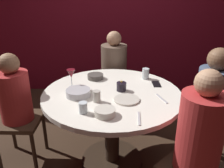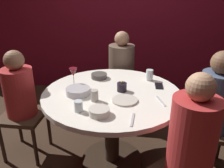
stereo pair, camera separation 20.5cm
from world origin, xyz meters
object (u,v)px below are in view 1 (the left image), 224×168
(cell_phone, at_px, (156,84))
(cup_by_left_diner, at_px, (83,108))
(bowl_salad_center, at_px, (105,112))
(cup_near_candle, at_px, (146,74))
(seated_diner_left, at_px, (15,98))
(seated_diner_back, at_px, (114,67))
(seated_diner_front_right, at_px, (200,136))
(candle_holder, at_px, (121,87))
(dinner_plate, at_px, (127,99))
(dining_table, at_px, (112,109))
(cup_by_right_diner, at_px, (97,96))
(seated_diner_right, at_px, (212,98))
(bowl_serving_large, at_px, (78,93))
(bowl_small_white, at_px, (95,76))
(wine_glass, at_px, (71,75))

(cell_phone, height_order, cup_by_left_diner, cup_by_left_diner)
(bowl_salad_center, bearing_deg, cup_near_candle, 63.25)
(seated_diner_left, bearing_deg, cup_near_candle, 15.48)
(seated_diner_back, distance_m, seated_diner_front_right, 1.55)
(candle_holder, height_order, bowl_salad_center, candle_holder)
(seated_diner_left, xyz_separation_m, dinner_plate, (1.01, -0.15, 0.08))
(dining_table, xyz_separation_m, cup_by_right_diner, (-0.12, -0.18, 0.22))
(seated_diner_left, bearing_deg, seated_diner_back, 43.72)
(cup_by_right_diner, bearing_deg, cup_by_left_diner, -114.70)
(seated_diner_right, distance_m, seated_diner_front_right, 0.66)
(seated_diner_right, bearing_deg, seated_diner_back, -43.70)
(bowl_salad_center, bearing_deg, cup_by_left_diner, 168.89)
(candle_holder, relative_size, bowl_salad_center, 0.64)
(cup_near_candle, xyz_separation_m, cup_by_left_diner, (-0.53, -0.70, -0.01))
(bowl_serving_large, bearing_deg, bowl_salad_center, -52.29)
(seated_diner_right, height_order, candle_holder, seated_diner_right)
(seated_diner_left, bearing_deg, cup_by_right_diner, -13.23)
(bowl_serving_large, xyz_separation_m, cup_near_candle, (0.62, 0.41, 0.03))
(bowl_small_white, bearing_deg, dining_table, -61.08)
(candle_holder, bearing_deg, dinner_plate, -77.53)
(seated_diner_front_right, bearing_deg, cup_by_right_diner, 14.91)
(cell_phone, bearing_deg, cup_near_candle, 119.30)
(seated_diner_left, xyz_separation_m, cup_by_right_diner, (0.76, -0.18, 0.12))
(seated_diner_right, bearing_deg, cup_by_right_diner, 10.16)
(seated_diner_left, relative_size, candle_holder, 11.24)
(dinner_plate, bearing_deg, seated_diner_front_right, -43.38)
(bowl_salad_center, distance_m, cup_by_right_diner, 0.23)
(seated_diner_back, bearing_deg, seated_diner_right, 46.30)
(dinner_plate, distance_m, cell_phone, 0.45)
(seated_diner_left, xyz_separation_m, bowl_small_white, (0.71, 0.32, 0.10))
(seated_diner_front_right, relative_size, cup_near_candle, 11.06)
(cell_phone, height_order, bowl_small_white, bowl_small_white)
(dining_table, distance_m, cup_by_left_diner, 0.47)
(seated_diner_left, distance_m, wine_glass, 0.56)
(seated_diner_right, height_order, wine_glass, seated_diner_right)
(seated_diner_front_right, bearing_deg, dining_table, 0.00)
(cup_near_candle, xyz_separation_m, cup_by_right_diner, (-0.45, -0.52, -0.01))
(seated_diner_back, xyz_separation_m, bowl_salad_center, (-0.04, -1.24, 0.08))
(seated_diner_back, xyz_separation_m, dinner_plate, (0.13, -1.00, 0.06))
(bowl_small_white, bearing_deg, seated_diner_right, -16.79)
(bowl_salad_center, xyz_separation_m, bowl_small_white, (-0.14, 0.72, -0.00))
(candle_holder, relative_size, bowl_small_white, 0.62)
(cup_near_candle, bearing_deg, cup_by_right_diner, -130.99)
(bowl_salad_center, bearing_deg, dinner_plate, 55.96)
(dining_table, distance_m, bowl_serving_large, 0.36)
(seated_diner_right, bearing_deg, seated_diner_front_right, 63.66)
(bowl_small_white, height_order, cup_near_candle, cup_near_candle)
(cup_by_right_diner, bearing_deg, seated_diner_left, 166.77)
(seated_diner_right, xyz_separation_m, cell_phone, (-0.47, 0.19, 0.04))
(seated_diner_front_right, xyz_separation_m, bowl_serving_large, (-0.88, 0.51, 0.06))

